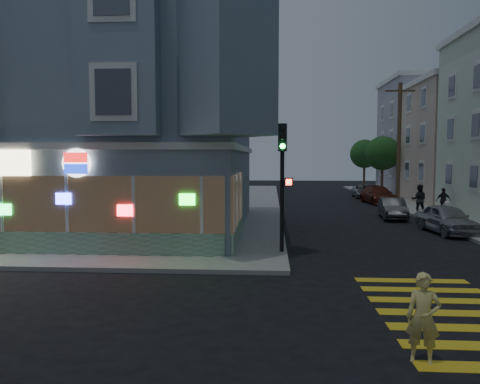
# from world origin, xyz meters

# --- Properties ---
(ground) EXTENTS (120.00, 120.00, 0.00)m
(ground) POSITION_xyz_m (0.00, 0.00, 0.00)
(ground) COLOR black
(ground) RESTS_ON ground
(sidewalk_nw) EXTENTS (33.00, 42.00, 0.15)m
(sidewalk_nw) POSITION_xyz_m (-13.50, 23.00, 0.07)
(sidewalk_nw) COLOR gray
(sidewalk_nw) RESTS_ON ground
(corner_building) EXTENTS (14.60, 14.60, 11.40)m
(corner_building) POSITION_xyz_m (-6.00, 10.98, 5.82)
(corner_building) COLOR slate
(corner_building) RESTS_ON sidewalk_nw
(row_house_d) EXTENTS (12.00, 8.60, 10.50)m
(row_house_d) POSITION_xyz_m (19.50, 34.00, 5.40)
(row_house_d) COLOR #9794A3
(row_house_d) RESTS_ON sidewalk_ne
(utility_pole) EXTENTS (2.20, 0.30, 9.00)m
(utility_pole) POSITION_xyz_m (12.00, 24.00, 4.80)
(utility_pole) COLOR #4C3826
(utility_pole) RESTS_ON sidewalk_ne
(street_tree_near) EXTENTS (3.00, 3.00, 5.30)m
(street_tree_near) POSITION_xyz_m (12.20, 30.00, 3.94)
(street_tree_near) COLOR #4C3826
(street_tree_near) RESTS_ON sidewalk_ne
(street_tree_far) EXTENTS (3.00, 3.00, 5.30)m
(street_tree_far) POSITION_xyz_m (12.20, 38.00, 3.94)
(street_tree_far) COLOR #4C3826
(street_tree_far) RESTS_ON sidewalk_ne
(running_child) EXTENTS (0.67, 0.55, 1.59)m
(running_child) POSITION_xyz_m (5.08, -3.88, 0.80)
(running_child) COLOR #E3D574
(running_child) RESTS_ON ground
(pedestrian_a) EXTENTS (1.04, 0.92, 1.81)m
(pedestrian_a) POSITION_xyz_m (11.30, 16.58, 1.06)
(pedestrian_a) COLOR black
(pedestrian_a) RESTS_ON sidewalk_ne
(pedestrian_b) EXTENTS (0.95, 0.46, 1.57)m
(pedestrian_b) POSITION_xyz_m (13.00, 17.31, 0.94)
(pedestrian_b) COLOR #232129
(pedestrian_b) RESTS_ON sidewalk_ne
(parked_car_a) EXTENTS (2.05, 4.18, 1.37)m
(parked_car_a) POSITION_xyz_m (10.70, 10.44, 0.69)
(parked_car_a) COLOR #95969B
(parked_car_a) RESTS_ON ground
(parked_car_b) EXTENTS (1.66, 3.82, 1.22)m
(parked_car_b) POSITION_xyz_m (9.51, 15.64, 0.61)
(parked_car_b) COLOR #333437
(parked_car_b) RESTS_ON ground
(parked_car_c) EXTENTS (2.42, 4.80, 1.34)m
(parked_car_c) POSITION_xyz_m (10.70, 24.62, 0.67)
(parked_car_c) COLOR #602215
(parked_car_c) RESTS_ON ground
(parked_car_d) EXTENTS (2.14, 4.31, 1.17)m
(parked_car_d) POSITION_xyz_m (10.70, 29.82, 0.59)
(parked_car_d) COLOR #91969B
(parked_car_d) RESTS_ON ground
(traffic_signal) EXTENTS (0.56, 0.52, 4.67)m
(traffic_signal) POSITION_xyz_m (2.82, 4.82, 3.31)
(traffic_signal) COLOR black
(traffic_signal) RESTS_ON sidewalk_nw
(fire_hydrant) EXTENTS (0.48, 0.28, 0.83)m
(fire_hydrant) POSITION_xyz_m (13.00, 16.76, 0.58)
(fire_hydrant) COLOR silver
(fire_hydrant) RESTS_ON sidewalk_ne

